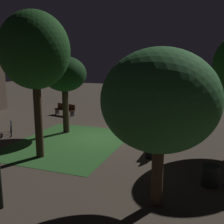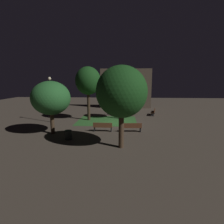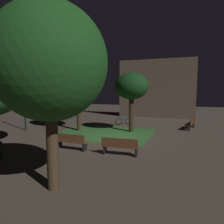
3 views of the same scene
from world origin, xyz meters
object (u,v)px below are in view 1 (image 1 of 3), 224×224
Objects in this scene: bench_lawn_edge at (156,144)px; trash_bin at (210,176)px; bicycle at (11,128)px; bench_path_side at (165,129)px; tree_back_left at (64,75)px; tree_right_canopy at (35,51)px; tree_lawn_side at (160,101)px; bench_front_right at (65,109)px.

bench_lawn_edge reaches higher than trash_bin.
bench_path_side is at bearing -74.18° from bicycle.
bicycle is at bearing 88.00° from bench_lawn_edge.
tree_right_canopy is (-4.02, -0.95, 1.24)m from tree_back_left.
tree_right_canopy reaches higher than trash_bin.
tree_lawn_side reaches higher than trash_bin.
trash_bin is (-0.33, -7.28, -4.32)m from tree_right_canopy.
bench_path_side is (2.75, 0.00, 0.00)m from bench_lawn_edge.
tree_lawn_side reaches higher than bench_path_side.
bench_lawn_edge is 8.64m from bicycle.
tree_lawn_side is 6.35m from tree_right_canopy.
bench_front_right is 1.43× the size of bicycle.
bench_lawn_edge is at bearing -92.00° from bicycle.
trash_bin is at bearing -136.61° from bench_lawn_edge.
tree_lawn_side is at bearing -172.78° from bench_path_side.
tree_right_canopy reaches higher than bench_lawn_edge.
tree_back_left is 4.46m from bicycle.
tree_lawn_side reaches higher than bench_lawn_edge.
tree_back_left is 9.17m from tree_lawn_side.
tree_back_left is 3.47× the size of bicycle.
bench_lawn_edge is 10.37m from bench_front_right.
tree_right_canopy is 8.47m from trash_bin.
bench_front_right is (3.38, 8.37, 0.00)m from bench_path_side.
bench_lawn_edge is 1.39× the size of bicycle.
tree_lawn_side is (-7.22, -0.91, 2.75)m from bench_path_side.
tree_back_left is 0.95× the size of tree_lawn_side.
bench_lawn_edge is 0.97× the size of bench_front_right.
trash_bin is at bearing -92.57° from tree_right_canopy.
bench_path_side is 0.98× the size of bench_front_right.
bench_front_right is (6.12, 8.37, 0.00)m from bench_lawn_edge.
tree_right_canopy is at bearing 68.88° from tree_lawn_side.
bench_front_right is at bearing -2.61° from bicycle.
bench_front_right is 10.01m from tree_right_canopy.
bicycle reaches higher than bench_path_side.
tree_lawn_side is (-6.25, -6.71, -0.22)m from tree_back_left.
bicycle is at bearing 75.44° from trash_bin.
bicycle is (4.77, 9.55, -2.89)m from tree_lawn_side.
bench_lawn_edge is 2.75m from bench_path_side.
bench_path_side is at bearing -44.14° from tree_right_canopy.
trash_bin is at bearing -128.84° from bench_front_right.
tree_back_left is at bearing 47.03° from tree_lawn_side.
tree_back_left is (1.78, 5.79, 2.97)m from bench_lawn_edge.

